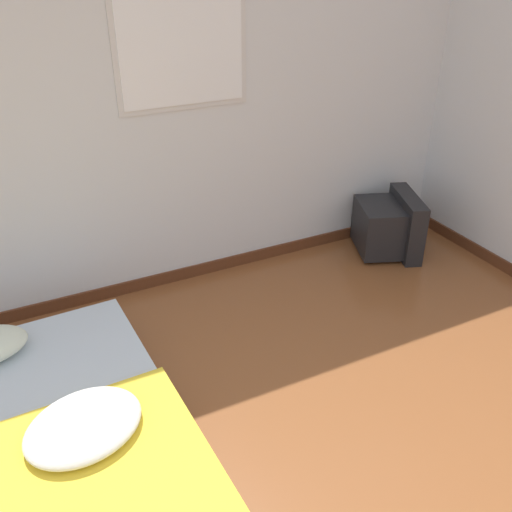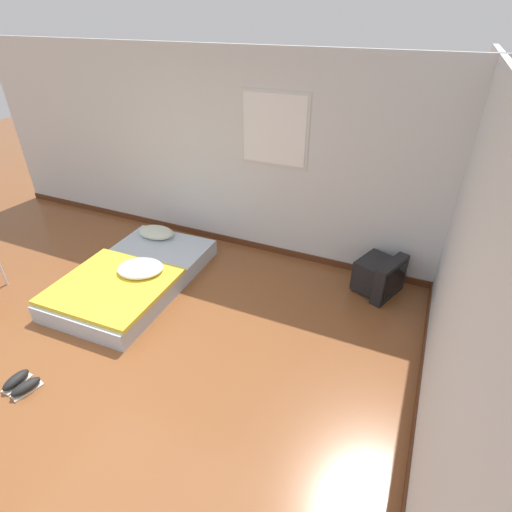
{
  "view_description": "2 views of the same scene",
  "coord_description": "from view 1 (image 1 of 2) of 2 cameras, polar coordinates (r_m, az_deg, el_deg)",
  "views": [
    {
      "loc": [
        -0.59,
        -0.58,
        2.25
      ],
      "look_at": [
        0.72,
        2.04,
        0.59
      ],
      "focal_mm": 40.0,
      "sensor_mm": 36.0,
      "label": 1
    },
    {
      "loc": [
        2.43,
        -1.6,
        2.95
      ],
      "look_at": [
        0.81,
        2.0,
        0.48
      ],
      "focal_mm": 28.0,
      "sensor_mm": 36.0,
      "label": 2
    }
  ],
  "objects": [
    {
      "name": "wall_back",
      "position": [
        3.69,
        -16.86,
        13.3
      ],
      "size": [
        7.97,
        0.08,
        2.6
      ],
      "color": "silver",
      "rests_on": "ground_plane"
    },
    {
      "name": "crt_tv",
      "position": [
        4.65,
        13.18,
        2.97
      ],
      "size": [
        0.6,
        0.63,
        0.48
      ],
      "color": "black",
      "rests_on": "ground_plane"
    },
    {
      "name": "mattress_bed",
      "position": [
        2.94,
        -19.56,
        -18.56
      ],
      "size": [
        1.3,
        2.1,
        0.36
      ],
      "color": "silver",
      "rests_on": "ground_plane"
    }
  ]
}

